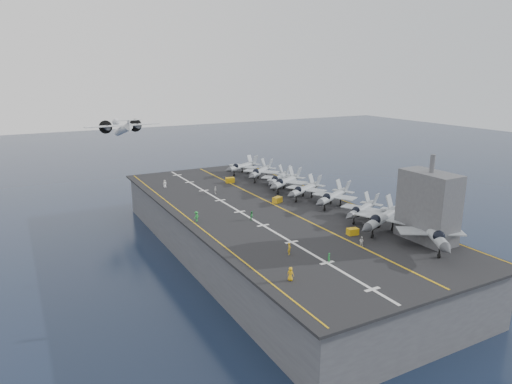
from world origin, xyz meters
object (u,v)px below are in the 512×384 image
island_superstructure (429,198)px  fighter_jet_0 (432,231)px  tow_cart_a (353,232)px  transport_plane (123,130)px

island_superstructure → fighter_jet_0: 5.87m
island_superstructure → tow_cart_a: island_superstructure is taller
island_superstructure → fighter_jet_0: (-1.92, -2.92, -4.72)m
fighter_jet_0 → tow_cart_a: fighter_jet_0 is taller
fighter_jet_0 → tow_cart_a: (-7.45, 10.88, -2.19)m
fighter_jet_0 → transport_plane: 99.68m
fighter_jet_0 → transport_plane: size_ratio=0.82×
island_superstructure → transport_plane: island_superstructure is taller
island_superstructure → transport_plane: 97.20m
fighter_jet_0 → tow_cart_a: 13.37m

